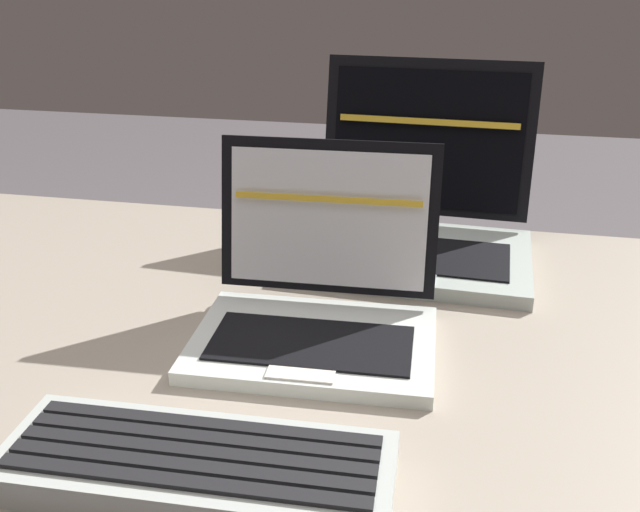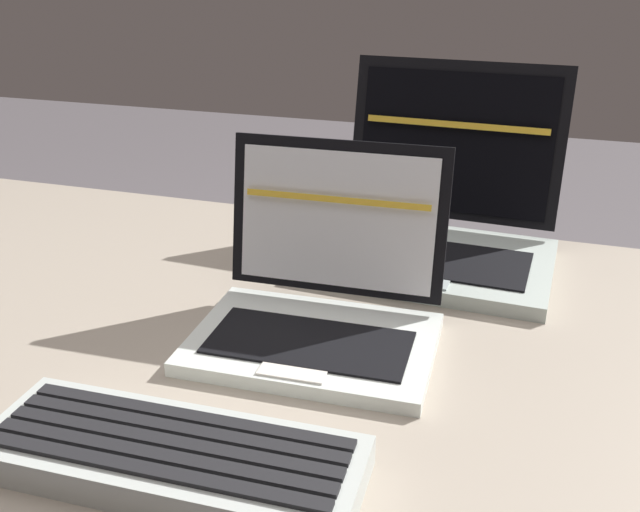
{
  "view_description": "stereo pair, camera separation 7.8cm",
  "coord_description": "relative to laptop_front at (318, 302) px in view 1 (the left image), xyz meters",
  "views": [
    {
      "loc": [
        0.23,
        -0.74,
        1.13
      ],
      "look_at": [
        0.09,
        -0.04,
        0.82
      ],
      "focal_mm": 39.87,
      "sensor_mm": 36.0,
      "label": 1
    },
    {
      "loc": [
        0.31,
        -0.72,
        1.13
      ],
      "look_at": [
        0.09,
        -0.04,
        0.82
      ],
      "focal_mm": 39.87,
      "sensor_mm": 36.0,
      "label": 2
    }
  ],
  "objects": [
    {
      "name": "desk",
      "position": [
        -0.09,
        0.01,
        -0.13
      ],
      "size": [
        1.59,
        0.77,
        0.7
      ],
      "color": "#A29584",
      "rests_on": "ground"
    },
    {
      "name": "laptop_front",
      "position": [
        0.0,
        0.0,
        0.0
      ],
      "size": [
        0.28,
        0.24,
        0.22
      ],
      "color": "silver",
      "rests_on": "desk"
    },
    {
      "name": "laptop_rear",
      "position": [
        0.09,
        0.28,
        0.01
      ],
      "size": [
        0.35,
        0.3,
        0.27
      ],
      "color": "#B2BFB7",
      "rests_on": "desk"
    },
    {
      "name": "external_keyboard",
      "position": [
        -0.05,
        -0.27,
        -0.03
      ],
      "size": [
        0.34,
        0.13,
        0.03
      ],
      "color": "#B7BFB9",
      "rests_on": "desk"
    }
  ]
}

